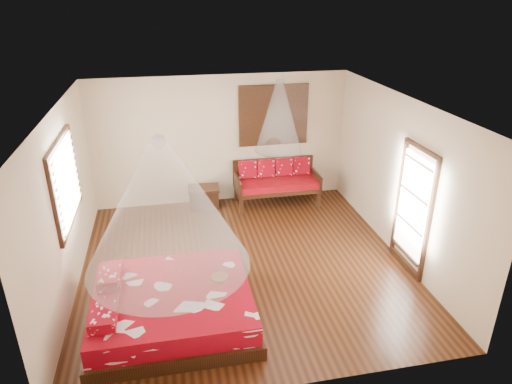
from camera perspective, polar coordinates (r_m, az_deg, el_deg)
room at (r=7.39m, az=-1.61°, el=0.17°), size 5.54×5.54×2.84m
bed at (r=6.81m, az=-10.47°, el=-13.83°), size 2.30×2.08×0.65m
daybed at (r=10.10m, az=2.53°, el=1.49°), size 1.83×0.82×0.96m
storage_chest at (r=10.03m, az=-6.51°, el=-0.59°), size 0.70×0.53×0.46m
shutter_panel at (r=9.97m, az=2.21°, el=9.56°), size 1.52×0.06×1.32m
window_left at (r=7.53m, az=-22.67°, el=1.19°), size 0.10×1.74×1.34m
glazed_door at (r=7.91m, az=19.00°, el=-2.17°), size 0.08×1.02×2.16m
wine_tray at (r=6.81m, az=-4.59°, el=-10.31°), size 0.26×0.26×0.21m
mosquito_net_main at (r=5.97m, az=-11.38°, el=-1.60°), size 2.20×2.20×1.80m
mosquito_net_daybed at (r=9.50m, az=2.88°, el=9.45°), size 0.98×0.98×1.50m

